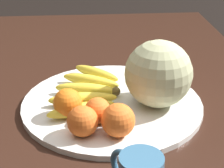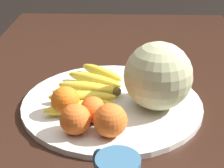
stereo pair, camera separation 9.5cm
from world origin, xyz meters
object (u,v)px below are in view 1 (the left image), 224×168
orange_back_left (68,103)px  orange_front_right (118,120)px  orange_front_left (83,121)px  kitchen_table (115,123)px  melon (158,74)px  banana_bunch (88,90)px  produce_tag (115,115)px  orange_mid_center (98,110)px  fruit_bowl (112,103)px

orange_back_left → orange_front_right: bearing=50.9°
orange_back_left → orange_front_left: bearing=22.2°
orange_front_left → orange_back_left: same height
kitchen_table → melon: (0.08, 0.10, 0.19)m
kitchen_table → melon: melon is taller
kitchen_table → banana_bunch: 0.14m
kitchen_table → produce_tag: (0.13, -0.01, 0.10)m
melon → orange_mid_center: size_ratio=2.74×
banana_bunch → orange_back_left: 0.11m
produce_tag → orange_front_left: bearing=-80.6°
melon → orange_front_right: bearing=-40.1°
kitchen_table → orange_back_left: (0.12, -0.12, 0.14)m
orange_front_right → orange_front_left: bearing=-94.8°
banana_bunch → produce_tag: size_ratio=4.04×
orange_back_left → fruit_bowl: bearing=119.9°
orange_front_right → melon: bearing=139.9°
orange_front_left → orange_back_left: bearing=-157.8°
fruit_bowl → orange_front_right: 0.16m
produce_tag → orange_back_left: bearing=-129.0°
kitchen_table → fruit_bowl: fruit_bowl is taller
orange_front_right → fruit_bowl: bearing=-179.5°
banana_bunch → orange_front_left: size_ratio=4.40×
fruit_bowl → orange_front_right: (0.15, 0.00, 0.04)m
orange_mid_center → melon: bearing=116.1°
banana_bunch → orange_mid_center: size_ratio=4.98×
kitchen_table → orange_front_left: (0.21, -0.09, 0.14)m
orange_mid_center → orange_back_left: size_ratio=0.88×
produce_tag → orange_mid_center: bearing=-94.8°
fruit_bowl → orange_mid_center: orange_mid_center is taller
orange_mid_center → orange_back_left: (-0.03, -0.07, 0.00)m
melon → orange_back_left: size_ratio=2.41×
melon → produce_tag: bearing=-65.3°
melon → orange_back_left: (0.04, -0.22, -0.05)m
fruit_bowl → melon: size_ratio=2.76×
kitchen_table → melon: 0.23m
fruit_bowl → produce_tag: bearing=2.0°
banana_bunch → orange_front_right: (0.19, 0.06, 0.02)m
fruit_bowl → banana_bunch: banana_bunch is taller
orange_mid_center → produce_tag: bearing=119.5°
banana_bunch → orange_front_left: orange_front_left is taller
banana_bunch → produce_tag: (0.11, 0.06, -0.02)m
kitchen_table → orange_front_right: 0.25m
orange_front_left → orange_mid_center: 0.06m
banana_bunch → fruit_bowl: bearing=164.4°
fruit_bowl → orange_front_left: (0.15, -0.08, 0.04)m
kitchen_table → orange_front_left: 0.26m
orange_front_right → produce_tag: size_ratio=1.00×
melon → orange_front_left: bearing=-56.3°
banana_bunch → orange_front_left: (0.18, -0.01, 0.02)m
kitchen_table → melon: size_ratio=9.62×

